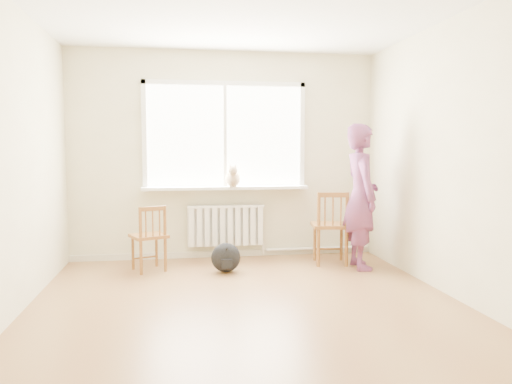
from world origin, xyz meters
name	(u,v)px	position (x,y,z in m)	size (l,w,h in m)	color
floor	(250,310)	(0.00, 0.00, 0.00)	(4.50, 4.50, 0.00)	olive
back_wall	(225,155)	(0.00, 2.25, 1.35)	(4.00, 0.01, 2.70)	beige
window	(225,131)	(0.00, 2.22, 1.66)	(2.12, 0.05, 1.42)	white
windowsill	(226,188)	(0.00, 2.14, 0.93)	(2.15, 0.22, 0.04)	white
radiator	(226,225)	(0.00, 2.16, 0.44)	(1.00, 0.12, 0.55)	white
heating_pipe	(317,248)	(1.25, 2.19, 0.08)	(0.04, 0.04, 1.40)	silver
baseboard	(226,254)	(0.00, 2.23, 0.04)	(4.00, 0.03, 0.08)	beige
chair_left	(150,238)	(-0.95, 1.58, 0.39)	(0.50, 0.49, 0.78)	brown
chair_right	(331,228)	(1.25, 1.59, 0.46)	(0.51, 0.49, 0.91)	brown
person	(361,196)	(1.55, 1.37, 0.87)	(0.63, 0.42, 1.73)	#C24069
cat	(233,177)	(0.08, 2.05, 1.07)	(0.22, 0.44, 0.29)	#D1B48F
backpack	(226,258)	(-0.08, 1.41, 0.17)	(0.34, 0.26, 0.34)	black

